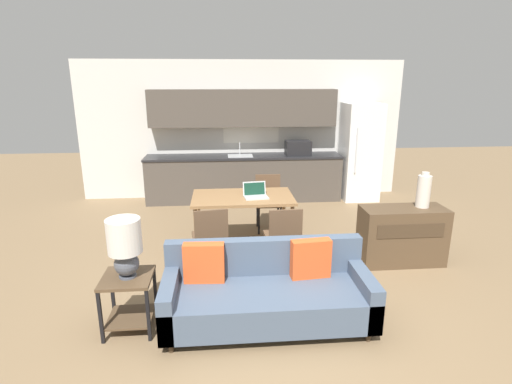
# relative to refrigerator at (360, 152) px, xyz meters

# --- Properties ---
(ground_plane) EXTENTS (20.00, 20.00, 0.00)m
(ground_plane) POSITION_rel_refrigerator_xyz_m (-2.30, -4.22, -0.95)
(ground_plane) COLOR #7F6647
(wall_back) EXTENTS (6.40, 0.07, 2.70)m
(wall_back) POSITION_rel_refrigerator_xyz_m (-2.30, 0.41, 0.41)
(wall_back) COLOR silver
(wall_back) RESTS_ON ground_plane
(kitchen_counter) EXTENTS (3.82, 0.65, 2.15)m
(kitchen_counter) POSITION_rel_refrigerator_xyz_m (-2.28, 0.11, -0.10)
(kitchen_counter) COLOR #4C443D
(kitchen_counter) RESTS_ON ground_plane
(refrigerator) EXTENTS (0.69, 0.75, 1.89)m
(refrigerator) POSITION_rel_refrigerator_xyz_m (0.00, 0.00, 0.00)
(refrigerator) COLOR white
(refrigerator) RESTS_ON ground_plane
(dining_table) EXTENTS (1.40, 0.83, 0.78)m
(dining_table) POSITION_rel_refrigerator_xyz_m (-2.45, -2.30, -0.24)
(dining_table) COLOR olive
(dining_table) RESTS_ON ground_plane
(couch) EXTENTS (2.00, 0.80, 0.80)m
(couch) POSITION_rel_refrigerator_xyz_m (-2.32, -4.11, -0.63)
(couch) COLOR #3D2D1E
(couch) RESTS_ON ground_plane
(side_table) EXTENTS (0.46, 0.46, 0.56)m
(side_table) POSITION_rel_refrigerator_xyz_m (-3.65, -4.13, -0.57)
(side_table) COLOR brown
(side_table) RESTS_ON ground_plane
(table_lamp) EXTENTS (0.31, 0.31, 0.57)m
(table_lamp) POSITION_rel_refrigerator_xyz_m (-3.64, -4.13, -0.06)
(table_lamp) COLOR #4C515B
(table_lamp) RESTS_ON side_table
(credenza) EXTENTS (1.08, 0.46, 0.75)m
(credenza) POSITION_rel_refrigerator_xyz_m (-0.41, -2.94, -0.57)
(credenza) COLOR brown
(credenza) RESTS_ON ground_plane
(vase) EXTENTS (0.17, 0.17, 0.46)m
(vase) POSITION_rel_refrigerator_xyz_m (-0.17, -2.91, 0.02)
(vase) COLOR beige
(vase) RESTS_ON credenza
(dining_chair_far_right) EXTENTS (0.43, 0.43, 0.87)m
(dining_chair_far_right) POSITION_rel_refrigerator_xyz_m (-2.00, -1.57, -0.45)
(dining_chair_far_right) COLOR brown
(dining_chair_far_right) RESTS_ON ground_plane
(dining_chair_near_left) EXTENTS (0.47, 0.47, 0.87)m
(dining_chair_near_left) POSITION_rel_refrigerator_xyz_m (-2.89, -3.04, -0.45)
(dining_chair_near_left) COLOR brown
(dining_chair_near_left) RESTS_ON ground_plane
(dining_chair_near_right) EXTENTS (0.44, 0.44, 0.87)m
(dining_chair_near_right) POSITION_rel_refrigerator_xyz_m (-2.00, -3.11, -0.45)
(dining_chair_near_right) COLOR brown
(dining_chair_near_right) RESTS_ON ground_plane
(laptop) EXTENTS (0.35, 0.29, 0.20)m
(laptop) POSITION_rel_refrigerator_xyz_m (-2.28, -2.35, -0.12)
(laptop) COLOR #B7BABC
(laptop) RESTS_ON dining_table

